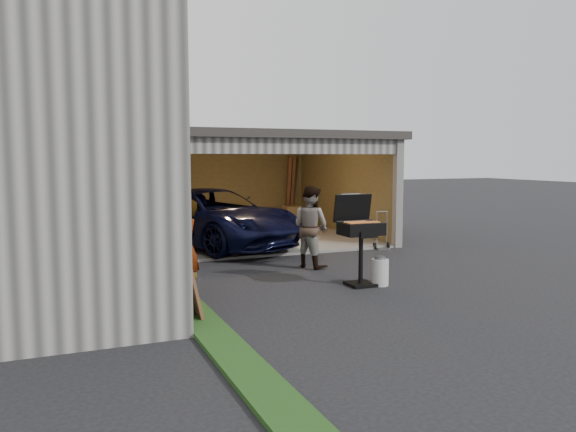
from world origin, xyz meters
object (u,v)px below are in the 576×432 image
object	(u,v)px
propane_tank	(380,272)
plywood_panel	(188,282)
man	(311,227)
hand_truck	(382,242)
bbq_grill	(360,232)
woman	(186,248)
minivan	(211,220)

from	to	relation	value
propane_tank	plywood_panel	distance (m)	3.63
man	hand_truck	bearing A→B (deg)	-86.79
bbq_grill	hand_truck	xyz separation A→B (m)	(2.51, 3.22, -0.77)
man	bbq_grill	bearing A→B (deg)	158.27
bbq_grill	man	bearing A→B (deg)	93.12
woman	man	xyz separation A→B (m)	(2.90, 1.43, 0.05)
propane_tank	plywood_panel	world-z (taller)	plywood_panel
woman	plywood_panel	size ratio (longest dim) A/B	1.58
woman	hand_truck	distance (m)	6.22
woman	plywood_panel	world-z (taller)	woman
propane_tank	hand_truck	xyz separation A→B (m)	(2.18, 3.37, -0.05)
bbq_grill	plywood_panel	bearing A→B (deg)	-166.51
minivan	woman	xyz separation A→B (m)	(-1.64, -4.57, 0.08)
minivan	propane_tank	distance (m)	5.42
man	hand_truck	world-z (taller)	man
bbq_grill	propane_tank	size ratio (longest dim) A/B	3.43
propane_tank	plywood_panel	xyz separation A→B (m)	(-3.57, -0.63, 0.26)
woman	bbq_grill	xyz separation A→B (m)	(3.00, -0.40, 0.16)
man	bbq_grill	xyz separation A→B (m)	(0.10, -1.83, 0.11)
man	plywood_panel	world-z (taller)	man
hand_truck	plywood_panel	bearing A→B (deg)	-135.60
minivan	bbq_grill	distance (m)	5.17
man	woman	bearing A→B (deg)	91.42
minivan	man	xyz separation A→B (m)	(1.26, -3.14, 0.13)
bbq_grill	hand_truck	size ratio (longest dim) A/B	1.69
bbq_grill	plywood_panel	world-z (taller)	bbq_grill
minivan	plywood_panel	distance (m)	6.06
man	propane_tank	xyz separation A→B (m)	(0.43, -1.98, -0.61)
woman	plywood_panel	bearing A→B (deg)	13.32
propane_tank	man	bearing A→B (deg)	102.17
woman	plywood_panel	distance (m)	1.24
man	hand_truck	size ratio (longest dim) A/B	1.77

